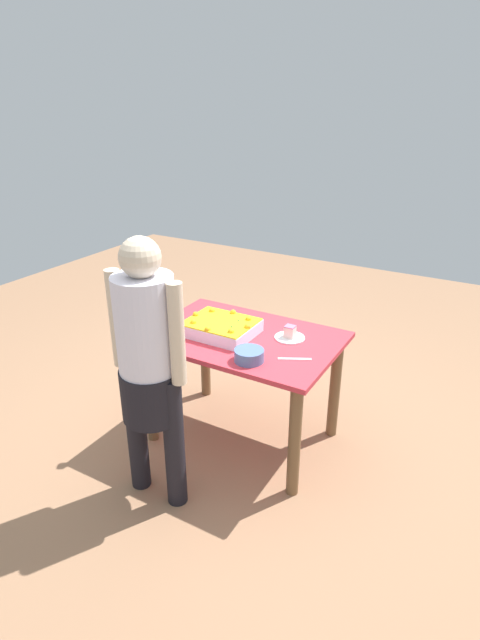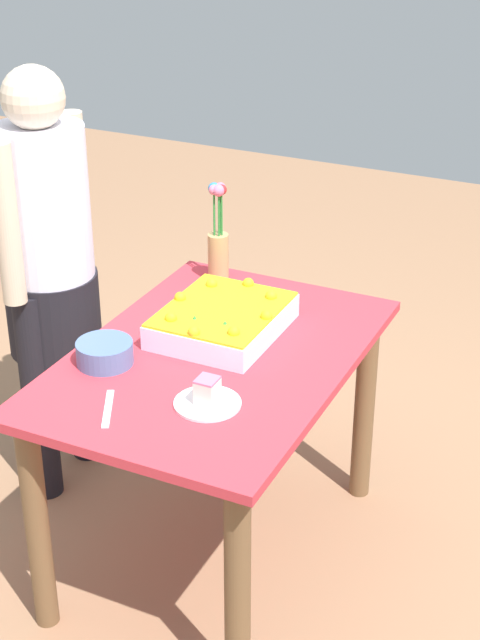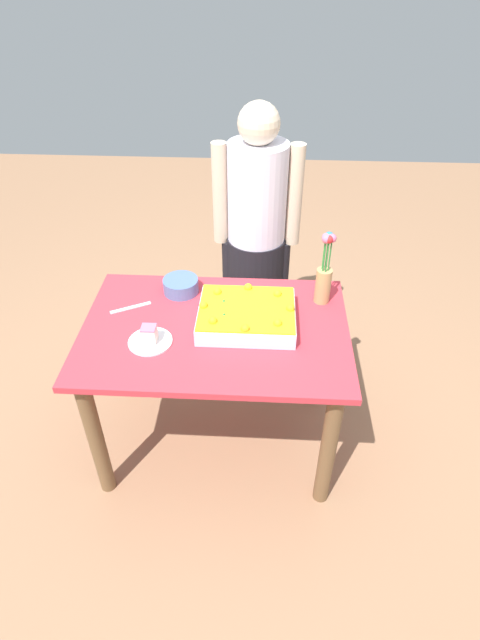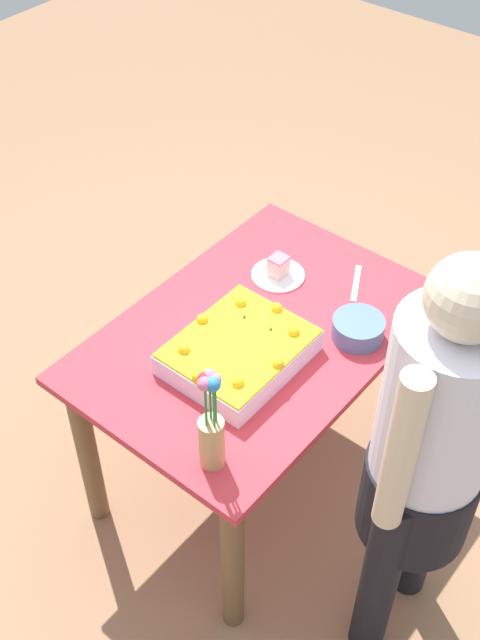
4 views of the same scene
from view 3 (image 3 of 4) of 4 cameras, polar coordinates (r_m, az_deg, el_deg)
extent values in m
plane|color=#9A6F50|center=(2.68, -2.37, -13.22)|extent=(8.00, 8.00, 0.00)
cube|color=#C8333F|center=(2.16, -2.86, -1.17)|extent=(1.15, 0.78, 0.03)
cylinder|color=brown|center=(2.31, -16.16, -12.85)|extent=(0.07, 0.07, 0.71)
cylinder|color=brown|center=(2.22, 10.05, -14.27)|extent=(0.07, 0.07, 0.71)
cylinder|color=brown|center=(2.72, -12.55, -2.56)|extent=(0.07, 0.07, 0.71)
cylinder|color=brown|center=(2.65, 8.91, -3.37)|extent=(0.07, 0.07, 0.71)
cube|color=white|center=(2.15, 0.77, 0.45)|extent=(0.41, 0.34, 0.07)
cube|color=yellow|center=(2.13, 0.78, 1.33)|extent=(0.41, 0.33, 0.01)
sphere|color=yellow|center=(2.12, 5.79, 1.35)|extent=(0.04, 0.04, 0.04)
sphere|color=yellow|center=(2.20, 4.31, 3.01)|extent=(0.04, 0.04, 0.04)
sphere|color=yellow|center=(2.24, 0.94, 3.76)|extent=(0.04, 0.04, 0.04)
sphere|color=yellow|center=(2.21, -2.50, 3.23)|extent=(0.04, 0.04, 0.04)
sphere|color=yellow|center=(2.13, -4.20, 1.68)|extent=(0.04, 0.04, 0.04)
sphere|color=yellow|center=(2.05, -3.02, -0.10)|extent=(0.04, 0.04, 0.04)
sphere|color=yellow|center=(2.01, 0.60, -0.98)|extent=(0.04, 0.04, 0.04)
sphere|color=yellow|center=(2.04, 4.34, -0.35)|extent=(0.04, 0.04, 0.04)
cone|color=#2D8438|center=(2.16, -1.86, 2.22)|extent=(0.02, 0.02, 0.02)
cone|color=#2D8438|center=(2.08, -1.82, 0.65)|extent=(0.02, 0.02, 0.02)
cylinder|color=white|center=(2.11, -10.21, -2.42)|extent=(0.18, 0.18, 0.01)
cube|color=#F8D9C9|center=(2.08, -10.32, -1.64)|extent=(0.06, 0.06, 0.07)
cube|color=pink|center=(2.06, -10.44, -0.86)|extent=(0.06, 0.06, 0.01)
cube|color=silver|center=(2.31, -12.38, 1.39)|extent=(0.17, 0.10, 0.00)
cylinder|color=tan|center=(2.29, 9.46, 3.89)|extent=(0.07, 0.07, 0.17)
cylinder|color=#2D8438|center=(2.20, 10.26, 7.35)|extent=(0.01, 0.01, 0.16)
sphere|color=#E3658E|center=(2.16, 10.50, 9.17)|extent=(0.04, 0.04, 0.04)
cylinder|color=#2D8438|center=(2.21, 9.92, 7.60)|extent=(0.01, 0.01, 0.16)
sphere|color=#2D78BC|center=(2.17, 10.15, 9.41)|extent=(0.04, 0.04, 0.04)
cylinder|color=#2D8438|center=(2.21, 9.57, 7.53)|extent=(0.01, 0.01, 0.16)
sphere|color=pink|center=(2.17, 9.79, 9.35)|extent=(0.03, 0.03, 0.03)
cylinder|color=#2D8438|center=(2.19, 9.63, 7.31)|extent=(0.01, 0.01, 0.16)
sphere|color=#DA6A93|center=(2.15, 9.86, 9.13)|extent=(0.04, 0.04, 0.04)
cylinder|color=#2D8438|center=(2.19, 9.95, 7.22)|extent=(0.01, 0.01, 0.16)
sphere|color=red|center=(2.15, 10.18, 9.05)|extent=(0.04, 0.04, 0.04)
cylinder|color=#506C9F|center=(2.36, -6.78, 3.92)|extent=(0.17, 0.17, 0.07)
cylinder|color=black|center=(2.91, -0.85, 2.37)|extent=(0.11, 0.11, 0.78)
cylinder|color=black|center=(2.91, 4.27, 2.20)|extent=(0.11, 0.11, 0.78)
cylinder|color=black|center=(2.75, 1.81, 6.83)|extent=(0.31, 0.31, 0.28)
cylinder|color=silver|center=(2.58, 1.98, 14.06)|extent=(0.30, 0.30, 0.52)
sphere|color=beige|center=(2.45, 2.17, 21.54)|extent=(0.20, 0.20, 0.20)
cylinder|color=beige|center=(2.59, -2.31, 14.15)|extent=(0.08, 0.08, 0.52)
cylinder|color=beige|center=(2.58, 6.28, 13.90)|extent=(0.08, 0.08, 0.52)
camera|label=1|loc=(4.33, -22.08, 35.59)|focal=28.00mm
camera|label=2|loc=(2.50, -79.02, 9.90)|focal=55.00mm
camera|label=4|loc=(3.06, 36.86, 41.01)|focal=45.00mm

